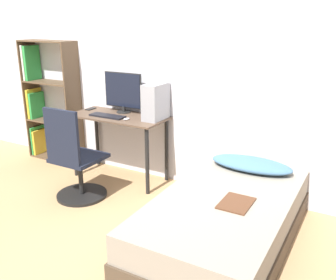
% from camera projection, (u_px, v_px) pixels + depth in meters
% --- Properties ---
extents(ground_plane, '(14.00, 14.00, 0.00)m').
position_uv_depth(ground_plane, '(91.00, 234.00, 3.37)').
color(ground_plane, tan).
extents(wall_back, '(8.00, 0.05, 2.50)m').
position_uv_depth(wall_back, '(169.00, 75.00, 4.18)').
color(wall_back, silver).
rests_on(wall_back, ground_plane).
extents(desk, '(1.14, 0.52, 0.78)m').
position_uv_depth(desk, '(119.00, 126.00, 4.37)').
color(desk, brown).
rests_on(desk, ground_plane).
extents(bookshelf, '(0.78, 0.29, 1.59)m').
position_uv_depth(bookshelf, '(45.00, 100.00, 5.02)').
color(bookshelf, brown).
rests_on(bookshelf, ground_plane).
extents(office_chair, '(0.54, 0.54, 1.01)m').
position_uv_depth(office_chair, '(75.00, 165.00, 3.92)').
color(office_chair, black).
rests_on(office_chair, ground_plane).
extents(bed, '(1.06, 1.91, 0.43)m').
position_uv_depth(bed, '(224.00, 221.00, 3.18)').
color(bed, '#4C3D2D').
rests_on(bed, ground_plane).
extents(pillow, '(0.80, 0.36, 0.11)m').
position_uv_depth(pillow, '(251.00, 164.00, 3.67)').
color(pillow, teal).
rests_on(pillow, bed).
extents(magazine, '(0.24, 0.32, 0.01)m').
position_uv_depth(magazine, '(236.00, 203.00, 3.00)').
color(magazine, '#56331E').
rests_on(magazine, bed).
extents(monitor, '(0.51, 0.17, 0.47)m').
position_uv_depth(monitor, '(123.00, 92.00, 4.40)').
color(monitor, black).
rests_on(monitor, desk).
extents(keyboard, '(0.43, 0.14, 0.02)m').
position_uv_depth(keyboard, '(107.00, 116.00, 4.27)').
color(keyboard, black).
rests_on(keyboard, desk).
extents(pc_tower, '(0.18, 0.34, 0.40)m').
position_uv_depth(pc_tower, '(156.00, 102.00, 4.11)').
color(pc_tower, '#99999E').
rests_on(pc_tower, desk).
extents(mouse, '(0.06, 0.09, 0.02)m').
position_uv_depth(mouse, '(127.00, 119.00, 4.15)').
color(mouse, silver).
rests_on(mouse, desk).
extents(phone, '(0.07, 0.14, 0.01)m').
position_uv_depth(phone, '(91.00, 109.00, 4.63)').
color(phone, black).
rests_on(phone, desk).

